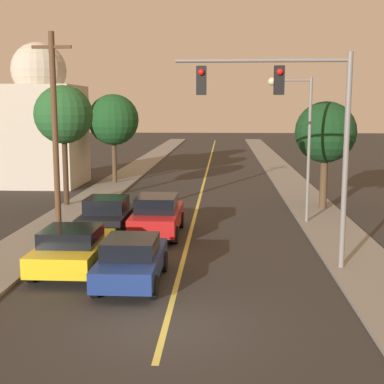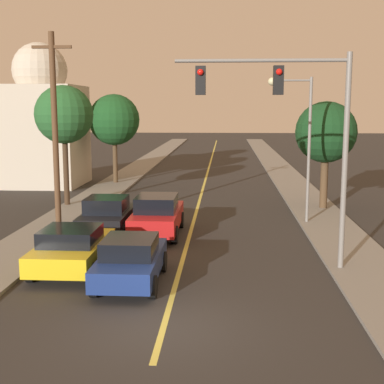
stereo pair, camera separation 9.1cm
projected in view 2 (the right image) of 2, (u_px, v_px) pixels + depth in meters
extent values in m
plane|color=#2D2B28|center=(164.00, 327.00, 13.08)|extent=(200.00, 200.00, 0.00)
cube|color=#2D2B28|center=(209.00, 166.00, 48.56)|extent=(9.76, 80.00, 0.01)
cube|color=#D1C14C|center=(209.00, 166.00, 48.56)|extent=(0.16, 76.00, 0.00)
cube|color=gray|center=(142.00, 165.00, 48.94)|extent=(2.50, 80.00, 0.12)
cube|color=gray|center=(277.00, 166.00, 48.17)|extent=(2.50, 80.00, 0.12)
cube|color=navy|center=(131.00, 263.00, 16.24)|extent=(1.74, 4.05, 0.60)
cube|color=black|center=(130.00, 247.00, 15.99)|extent=(1.54, 1.82, 0.54)
cylinder|color=black|center=(113.00, 261.00, 17.57)|extent=(0.22, 0.66, 0.66)
cylinder|color=black|center=(163.00, 262.00, 17.47)|extent=(0.22, 0.66, 0.66)
cylinder|color=black|center=(94.00, 286.00, 15.10)|extent=(0.22, 0.66, 0.66)
cylinder|color=black|center=(153.00, 287.00, 14.99)|extent=(0.22, 0.66, 0.66)
cube|color=red|center=(157.00, 218.00, 22.44)|extent=(1.85, 4.59, 0.71)
cube|color=black|center=(157.00, 203.00, 22.16)|extent=(1.63, 2.06, 0.63)
cylinder|color=black|center=(142.00, 219.00, 23.96)|extent=(0.22, 0.71, 0.71)
cylinder|color=black|center=(181.00, 220.00, 23.85)|extent=(0.22, 0.71, 0.71)
cylinder|color=black|center=(131.00, 234.00, 21.15)|extent=(0.22, 0.71, 0.71)
cylinder|color=black|center=(175.00, 235.00, 21.04)|extent=(0.22, 0.71, 0.71)
cube|color=gold|center=(73.00, 251.00, 17.55)|extent=(1.99, 4.11, 0.63)
cube|color=black|center=(71.00, 236.00, 17.30)|extent=(1.75, 1.85, 0.51)
cylinder|color=black|center=(57.00, 250.00, 18.91)|extent=(0.22, 0.66, 0.66)
cylinder|color=black|center=(110.00, 251.00, 18.79)|extent=(0.22, 0.66, 0.66)
cylinder|color=black|center=(31.00, 272.00, 16.40)|extent=(0.22, 0.66, 0.66)
cylinder|color=black|center=(92.00, 273.00, 16.28)|extent=(0.22, 0.66, 0.66)
cube|color=black|center=(108.00, 218.00, 22.73)|extent=(1.87, 3.99, 0.62)
cube|color=black|center=(106.00, 205.00, 22.48)|extent=(1.64, 1.80, 0.63)
cylinder|color=black|center=(94.00, 219.00, 24.05)|extent=(0.22, 0.69, 0.69)
cylinder|color=black|center=(133.00, 220.00, 23.94)|extent=(0.22, 0.69, 0.69)
cylinder|color=black|center=(80.00, 232.00, 21.62)|extent=(0.22, 0.69, 0.69)
cylinder|color=black|center=(123.00, 232.00, 21.51)|extent=(0.22, 0.69, 0.69)
cylinder|color=slate|center=(345.00, 163.00, 17.04)|extent=(0.18, 0.18, 6.90)
cylinder|color=slate|center=(261.00, 60.00, 16.70)|extent=(5.44, 0.12, 0.12)
cube|color=black|center=(278.00, 80.00, 16.76)|extent=(0.32, 0.28, 0.90)
sphere|color=red|center=(279.00, 72.00, 16.55)|extent=(0.20, 0.20, 0.20)
cube|color=black|center=(201.00, 80.00, 16.92)|extent=(0.32, 0.28, 0.90)
sphere|color=red|center=(200.00, 72.00, 16.70)|extent=(0.20, 0.20, 0.20)
cylinder|color=slate|center=(309.00, 151.00, 24.09)|extent=(0.14, 0.14, 6.53)
cylinder|color=slate|center=(292.00, 80.00, 23.65)|extent=(1.73, 0.09, 0.09)
sphere|color=beige|center=(272.00, 82.00, 23.71)|extent=(0.36, 0.36, 0.36)
cylinder|color=#513823|center=(55.00, 135.00, 21.78)|extent=(0.24, 0.24, 8.17)
cube|color=#513823|center=(52.00, 47.00, 21.23)|extent=(1.60, 0.12, 0.12)
cylinder|color=#4C3823|center=(115.00, 160.00, 37.15)|extent=(0.32, 0.32, 3.13)
sphere|color=#19471E|center=(114.00, 120.00, 36.71)|extent=(3.49, 3.49, 3.49)
cylinder|color=#3D2B1C|center=(66.00, 170.00, 28.63)|extent=(0.29, 0.29, 3.74)
sphere|color=#235628|center=(64.00, 114.00, 28.16)|extent=(3.08, 3.08, 3.08)
cylinder|color=#4C3823|center=(324.00, 181.00, 27.79)|extent=(0.39, 0.39, 2.84)
sphere|color=#143819|center=(326.00, 132.00, 27.40)|extent=(3.14, 3.14, 3.14)
cube|color=#BCB29E|center=(43.00, 136.00, 36.50)|extent=(5.33, 5.33, 6.77)
sphere|color=#BCB29E|center=(40.00, 70.00, 35.81)|extent=(3.66, 3.66, 3.66)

